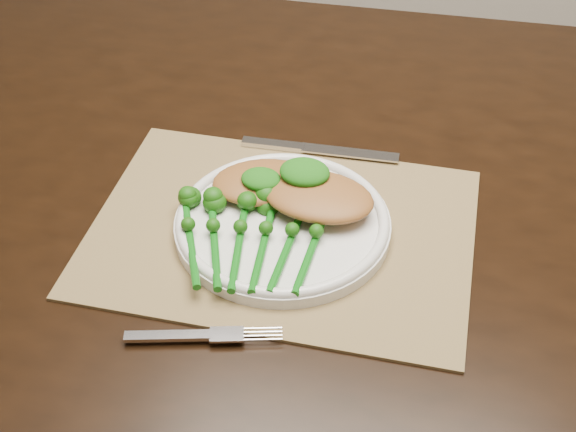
% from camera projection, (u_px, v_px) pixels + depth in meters
% --- Properties ---
extents(dining_table, '(1.65, 0.98, 0.75)m').
position_uv_depth(dining_table, '(348.00, 369.00, 1.22)').
color(dining_table, black).
rests_on(dining_table, ground).
extents(placemat, '(0.43, 0.32, 0.00)m').
position_uv_depth(placemat, '(282.00, 231.00, 0.90)').
color(placemat, olive).
rests_on(placemat, dining_table).
extents(dinner_plate, '(0.24, 0.24, 0.02)m').
position_uv_depth(dinner_plate, '(283.00, 223.00, 0.89)').
color(dinner_plate, silver).
rests_on(dinner_plate, placemat).
extents(knife, '(0.20, 0.03, 0.01)m').
position_uv_depth(knife, '(304.00, 148.00, 1.01)').
color(knife, silver).
rests_on(knife, placemat).
extents(fork, '(0.15, 0.06, 0.00)m').
position_uv_depth(fork, '(214.00, 335.00, 0.78)').
color(fork, silver).
rests_on(fork, placemat).
extents(chicken_fillet_left, '(0.14, 0.12, 0.02)m').
position_uv_depth(chicken_fillet_left, '(264.00, 182.00, 0.92)').
color(chicken_fillet_left, '#965E2B').
rests_on(chicken_fillet_left, dinner_plate).
extents(chicken_fillet_right, '(0.13, 0.10, 0.03)m').
position_uv_depth(chicken_fillet_right, '(318.00, 196.00, 0.90)').
color(chicken_fillet_right, '#965E2B').
rests_on(chicken_fillet_right, dinner_plate).
extents(pesto_dollop_left, '(0.05, 0.04, 0.02)m').
position_uv_depth(pesto_dollop_left, '(261.00, 179.00, 0.91)').
color(pesto_dollop_left, '#0E4A0A').
rests_on(pesto_dollop_left, chicken_fillet_left).
extents(pesto_dollop_right, '(0.06, 0.05, 0.02)m').
position_uv_depth(pesto_dollop_right, '(305.00, 172.00, 0.90)').
color(pesto_dollop_right, '#0E4A0A').
rests_on(pesto_dollop_right, chicken_fillet_right).
extents(broccolini_bundle, '(0.18, 0.19, 0.04)m').
position_uv_depth(broccolini_bundle, '(251.00, 246.00, 0.85)').
color(broccolini_bundle, '#0B5A0F').
rests_on(broccolini_bundle, dinner_plate).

